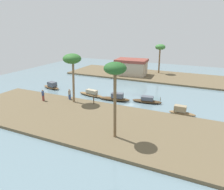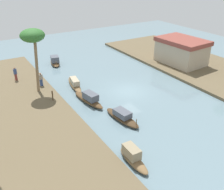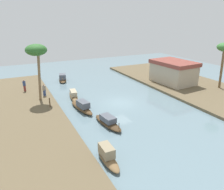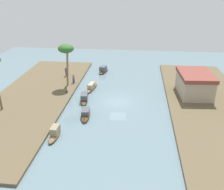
% 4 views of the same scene
% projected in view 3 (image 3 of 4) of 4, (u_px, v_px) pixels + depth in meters
% --- Properties ---
extents(river_water, '(62.78, 62.78, 0.00)m').
position_uv_depth(river_water, '(120.00, 103.00, 27.46)').
color(river_water, slate).
rests_on(river_water, ground).
extents(riverbank_left, '(36.41, 11.62, 0.33)m').
position_uv_depth(riverbank_left, '(7.00, 123.00, 21.89)').
color(riverbank_left, brown).
rests_on(riverbank_left, ground).
extents(riverbank_right, '(36.41, 11.62, 0.33)m').
position_uv_depth(riverbank_right, '(195.00, 88.00, 32.92)').
color(riverbank_right, brown).
rests_on(riverbank_right, ground).
extents(sampan_downstream_large, '(4.91, 1.67, 1.09)m').
position_uv_depth(sampan_downstream_large, '(73.00, 95.00, 28.97)').
color(sampan_downstream_large, brown).
rests_on(sampan_downstream_large, river_water).
extents(sampan_near_left_bank, '(4.12, 2.06, 1.29)m').
position_uv_depth(sampan_near_left_bank, '(63.00, 79.00, 36.70)').
color(sampan_near_left_bank, brown).
rests_on(sampan_near_left_bank, river_water).
extents(sampan_with_red_awning, '(4.55, 1.75, 1.05)m').
position_uv_depth(sampan_with_red_awning, '(108.00, 122.00, 21.61)').
color(sampan_with_red_awning, '#47331E').
rests_on(sampan_with_red_awning, river_water).
extents(sampan_midstream, '(3.36, 1.00, 1.24)m').
position_uv_depth(sampan_midstream, '(108.00, 156.00, 16.06)').
color(sampan_midstream, brown).
rests_on(sampan_midstream, river_water).
extents(sampan_open_hull, '(4.95, 1.77, 1.25)m').
position_uv_depth(sampan_open_hull, '(82.00, 107.00, 25.05)').
color(sampan_open_hull, brown).
rests_on(sampan_open_hull, river_water).
extents(person_on_near_bank, '(0.37, 0.39, 1.71)m').
position_uv_depth(person_on_near_bank, '(24.00, 86.00, 30.52)').
color(person_on_near_bank, brown).
rests_on(person_on_near_bank, riverbank_left).
extents(person_by_mooring, '(0.43, 0.44, 1.62)m').
position_uv_depth(person_by_mooring, '(44.00, 91.00, 28.78)').
color(person_by_mooring, '#33477A').
rests_on(person_by_mooring, riverbank_left).
extents(mooring_post, '(0.14, 0.14, 1.09)m').
position_uv_depth(mooring_post, '(50.00, 103.00, 25.17)').
color(mooring_post, '#4C3823').
rests_on(mooring_post, riverbank_left).
extents(palm_tree_left_near, '(2.57, 2.57, 7.06)m').
position_uv_depth(palm_tree_left_near, '(36.00, 52.00, 25.62)').
color(palm_tree_left_near, '#7F6647').
rests_on(palm_tree_left_near, riverbank_left).
extents(riverside_building, '(7.15, 5.22, 3.55)m').
position_uv_depth(riverside_building, '(173.00, 72.00, 34.33)').
color(riverside_building, tan).
rests_on(riverside_building, riverbank_right).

